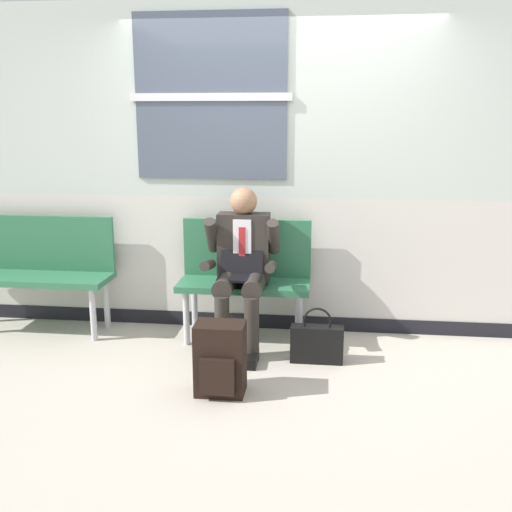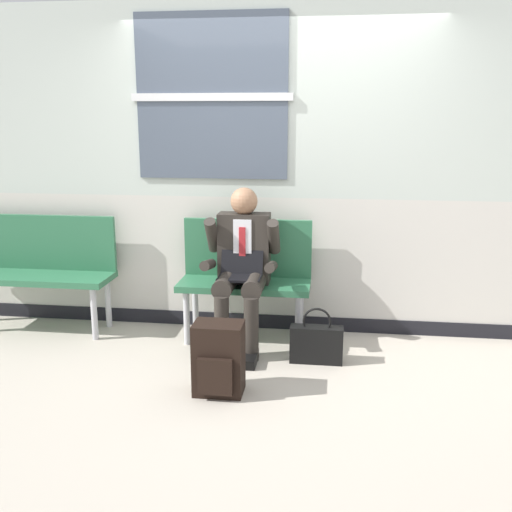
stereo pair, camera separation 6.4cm
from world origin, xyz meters
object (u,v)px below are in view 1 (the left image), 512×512
(bench_empty, at_px, (36,265))
(person_seated, at_px, (242,265))
(backpack, at_px, (220,359))
(bench_with_person, at_px, (245,272))
(handbag, at_px, (317,343))

(bench_empty, height_order, person_seated, person_seated)
(bench_empty, distance_m, backpack, 2.05)
(bench_with_person, xyz_separation_m, person_seated, (-0.00, -0.20, 0.11))
(backpack, distance_m, handbag, 0.85)
(person_seated, xyz_separation_m, handbag, (0.59, -0.24, -0.51))
(person_seated, distance_m, handbag, 0.82)
(bench_with_person, relative_size, bench_empty, 0.80)
(person_seated, relative_size, handbag, 2.95)
(bench_with_person, relative_size, backpack, 2.17)
(bench_empty, bearing_deg, backpack, -30.49)
(person_seated, height_order, backpack, person_seated)
(bench_with_person, distance_m, backpack, 1.07)
(bench_with_person, height_order, bench_empty, bench_with_person)
(bench_empty, height_order, backpack, bench_empty)
(backpack, relative_size, handbag, 1.14)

